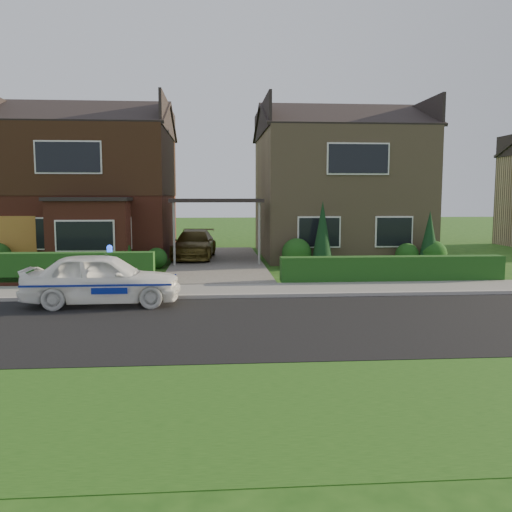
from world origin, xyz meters
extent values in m
plane|color=#1C4713|center=(0.00, 0.00, 0.00)|extent=(120.00, 120.00, 0.00)
cube|color=black|center=(0.00, 0.00, 0.00)|extent=(60.00, 6.00, 0.02)
cube|color=#9E9993|center=(0.00, 3.05, 0.06)|extent=(60.00, 0.16, 0.12)
cube|color=slate|center=(0.00, 4.10, 0.05)|extent=(60.00, 2.00, 0.10)
cube|color=#1C4713|center=(0.00, -5.00, 0.00)|extent=(60.00, 4.00, 0.01)
cube|color=#666059|center=(0.00, 11.00, 0.06)|extent=(3.80, 12.00, 0.12)
cube|color=brown|center=(-5.80, 14.00, 2.90)|extent=(7.20, 8.00, 5.80)
cube|color=white|center=(-7.38, 9.98, 1.40)|extent=(1.80, 0.08, 1.30)
cube|color=white|center=(-4.22, 9.98, 1.40)|extent=(1.60, 0.08, 1.30)
cube|color=white|center=(-5.80, 9.98, 4.40)|extent=(2.60, 0.08, 1.30)
cube|color=black|center=(-5.80, 14.00, 4.35)|extent=(7.26, 8.06, 2.90)
cube|color=brown|center=(-4.94, 9.30, 1.35)|extent=(3.00, 1.40, 2.70)
cube|color=black|center=(-4.94, 9.30, 2.77)|extent=(3.20, 1.60, 0.14)
cube|color=#907958|center=(5.80, 14.00, 2.90)|extent=(7.20, 8.00, 5.80)
cube|color=white|center=(4.22, 9.98, 1.40)|extent=(1.80, 0.08, 1.30)
cube|color=white|center=(7.38, 9.98, 1.40)|extent=(1.60, 0.08, 1.30)
cube|color=white|center=(5.80, 9.98, 4.40)|extent=(2.60, 0.08, 1.30)
cube|color=black|center=(0.00, 11.00, 2.70)|extent=(3.80, 3.00, 0.14)
cylinder|color=gray|center=(-1.70, 9.60, 1.35)|extent=(0.10, 0.10, 2.70)
cylinder|color=gray|center=(1.70, 9.60, 1.35)|extent=(0.10, 0.10, 2.70)
cube|color=olive|center=(-8.25, 9.96, 1.05)|extent=(2.20, 0.10, 2.10)
cube|color=brown|center=(-5.80, 5.30, 0.18)|extent=(7.70, 0.25, 0.36)
cube|color=#133E13|center=(-5.80, 5.45, 0.00)|extent=(7.50, 0.55, 0.90)
cube|color=#133E13|center=(5.80, 5.35, 0.00)|extent=(7.50, 0.55, 0.80)
sphere|color=#133E13|center=(-4.00, 9.30, 0.66)|extent=(1.32, 1.32, 1.32)
sphere|color=#133E13|center=(-2.40, 9.60, 0.42)|extent=(0.84, 0.84, 0.84)
sphere|color=#133E13|center=(3.20, 9.40, 0.60)|extent=(1.20, 1.20, 1.20)
sphere|color=#133E13|center=(7.80, 9.50, 0.48)|extent=(0.96, 0.96, 0.96)
sphere|color=#133E13|center=(8.80, 9.20, 0.54)|extent=(1.08, 1.08, 1.08)
cone|color=black|center=(4.20, 9.20, 1.30)|extent=(0.90, 0.90, 2.60)
cone|color=black|center=(8.60, 9.20, 1.10)|extent=(0.90, 0.90, 2.20)
imported|color=white|center=(-3.07, 2.40, 0.70)|extent=(1.74, 4.13, 1.39)
sphere|color=#193FF2|center=(-2.87, 2.40, 1.47)|extent=(0.17, 0.17, 0.17)
cube|color=navy|center=(-3.07, 1.57, 0.64)|extent=(3.76, 0.02, 0.05)
cube|color=navy|center=(-3.07, 3.23, 0.64)|extent=(3.76, 0.01, 0.05)
ellipsoid|color=black|center=(-4.22, 2.30, 0.97)|extent=(0.22, 0.17, 0.21)
sphere|color=white|center=(-4.20, 2.24, 0.96)|extent=(0.11, 0.11, 0.11)
sphere|color=black|center=(-4.20, 2.28, 1.11)|extent=(0.13, 0.13, 0.13)
cone|color=black|center=(-4.24, 2.29, 1.18)|extent=(0.04, 0.04, 0.05)
cone|color=black|center=(-4.15, 2.29, 1.18)|extent=(0.04, 0.04, 0.05)
imported|color=brown|center=(-1.00, 12.14, 0.74)|extent=(2.06, 4.39, 1.24)
imported|color=gray|center=(-4.48, 7.57, 0.35)|extent=(0.39, 0.28, 0.69)
imported|color=gray|center=(-3.18, 6.00, 0.38)|extent=(0.52, 0.49, 0.75)
imported|color=gray|center=(-3.29, 6.00, 0.34)|extent=(0.40, 0.40, 0.68)
camera|label=1|loc=(-0.11, -12.07, 2.90)|focal=38.00mm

